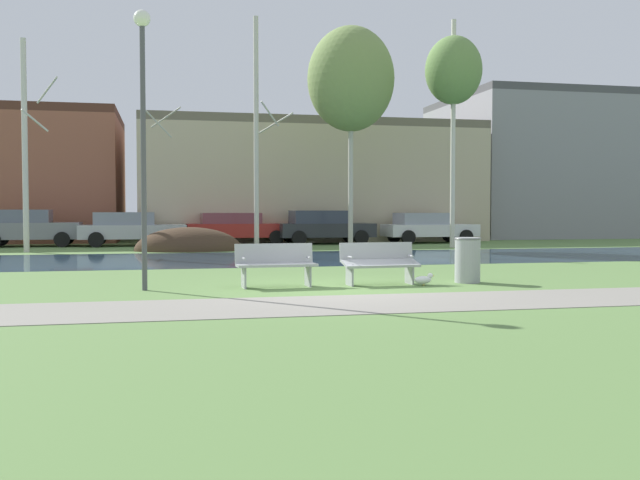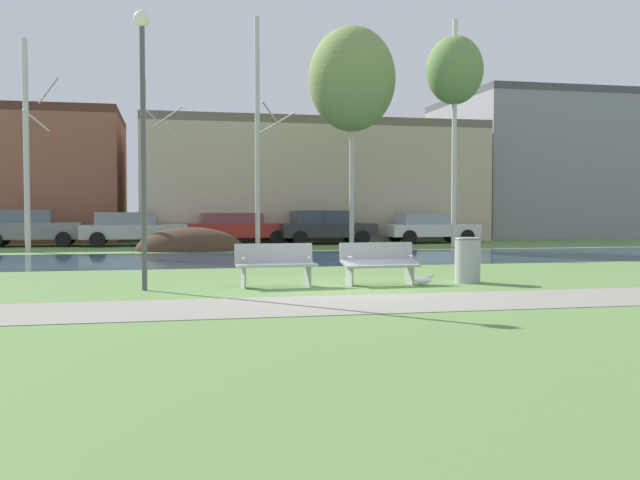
{
  "view_description": "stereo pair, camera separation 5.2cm",
  "coord_description": "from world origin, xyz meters",
  "px_view_note": "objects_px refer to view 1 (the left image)",
  "views": [
    {
      "loc": [
        -3.26,
        -13.38,
        1.55
      ],
      "look_at": [
        0.01,
        1.59,
        0.9
      ],
      "focal_mm": 39.9,
      "sensor_mm": 36.0,
      "label": 1
    },
    {
      "loc": [
        -3.21,
        -13.39,
        1.55
      ],
      "look_at": [
        0.01,
        1.59,
        0.9
      ],
      "focal_mm": 39.9,
      "sensor_mm": 36.0,
      "label": 2
    }
  ],
  "objects_px": {
    "parked_wagon_fourth_dark": "(323,226)",
    "parked_suv_fifth_white": "(427,227)",
    "bench_left": "(276,264)",
    "parked_hatch_third_red": "(237,227)",
    "trash_bin": "(468,259)",
    "seagull": "(424,279)",
    "parked_sedan_second_silver": "(131,228)",
    "parked_van_nearest_grey": "(29,227)",
    "bench_right": "(379,262)",
    "streetlamp": "(143,104)"
  },
  "relations": [
    {
      "from": "streetlamp",
      "to": "bench_right",
      "type": "bearing_deg",
      "value": 0.48
    },
    {
      "from": "streetlamp",
      "to": "seagull",
      "type": "bearing_deg",
      "value": -3.93
    },
    {
      "from": "streetlamp",
      "to": "parked_sedan_second_silver",
      "type": "height_order",
      "value": "streetlamp"
    },
    {
      "from": "seagull",
      "to": "streetlamp",
      "type": "distance_m",
      "value": 6.54
    },
    {
      "from": "seagull",
      "to": "parked_wagon_fourth_dark",
      "type": "distance_m",
      "value": 17.9
    },
    {
      "from": "bench_left",
      "to": "trash_bin",
      "type": "relative_size",
      "value": 1.69
    },
    {
      "from": "bench_left",
      "to": "parked_sedan_second_silver",
      "type": "height_order",
      "value": "parked_sedan_second_silver"
    },
    {
      "from": "streetlamp",
      "to": "parked_hatch_third_red",
      "type": "height_order",
      "value": "streetlamp"
    },
    {
      "from": "trash_bin",
      "to": "parked_hatch_third_red",
      "type": "bearing_deg",
      "value": 99.87
    },
    {
      "from": "seagull",
      "to": "parked_wagon_fourth_dark",
      "type": "relative_size",
      "value": 0.1
    },
    {
      "from": "bench_left",
      "to": "trash_bin",
      "type": "distance_m",
      "value": 4.13
    },
    {
      "from": "seagull",
      "to": "streetlamp",
      "type": "bearing_deg",
      "value": 176.07
    },
    {
      "from": "trash_bin",
      "to": "parked_suv_fifth_white",
      "type": "xyz_separation_m",
      "value": [
        5.68,
        17.24,
        0.25
      ]
    },
    {
      "from": "bench_left",
      "to": "trash_bin",
      "type": "xyz_separation_m",
      "value": [
        4.13,
        0.0,
        0.03
      ]
    },
    {
      "from": "parked_hatch_third_red",
      "to": "parked_wagon_fourth_dark",
      "type": "distance_m",
      "value": 3.9
    },
    {
      "from": "trash_bin",
      "to": "streetlamp",
      "type": "relative_size",
      "value": 0.18
    },
    {
      "from": "parked_wagon_fourth_dark",
      "to": "parked_van_nearest_grey",
      "type": "bearing_deg",
      "value": 178.09
    },
    {
      "from": "parked_suv_fifth_white",
      "to": "bench_left",
      "type": "bearing_deg",
      "value": -119.65
    },
    {
      "from": "parked_hatch_third_red",
      "to": "parked_van_nearest_grey",
      "type": "bearing_deg",
      "value": -178.73
    },
    {
      "from": "seagull",
      "to": "parked_sedan_second_silver",
      "type": "height_order",
      "value": "parked_sedan_second_silver"
    },
    {
      "from": "trash_bin",
      "to": "seagull",
      "type": "relative_size",
      "value": 2.2
    },
    {
      "from": "trash_bin",
      "to": "parked_suv_fifth_white",
      "type": "distance_m",
      "value": 18.15
    },
    {
      "from": "parked_wagon_fourth_dark",
      "to": "parked_sedan_second_silver",
      "type": "bearing_deg",
      "value": 179.73
    },
    {
      "from": "bench_left",
      "to": "trash_bin",
      "type": "bearing_deg",
      "value": 0.02
    },
    {
      "from": "parked_wagon_fourth_dark",
      "to": "parked_suv_fifth_white",
      "type": "height_order",
      "value": "parked_wagon_fourth_dark"
    },
    {
      "from": "parked_van_nearest_grey",
      "to": "parked_hatch_third_red",
      "type": "xyz_separation_m",
      "value": [
        8.79,
        0.2,
        -0.06
      ]
    },
    {
      "from": "bench_left",
      "to": "bench_right",
      "type": "bearing_deg",
      "value": 0.0
    },
    {
      "from": "bench_right",
      "to": "parked_wagon_fourth_dark",
      "type": "relative_size",
      "value": 0.37
    },
    {
      "from": "bench_left",
      "to": "parked_van_nearest_grey",
      "type": "bearing_deg",
      "value": 113.66
    },
    {
      "from": "parked_sedan_second_silver",
      "to": "parked_suv_fifth_white",
      "type": "height_order",
      "value": "parked_sedan_second_silver"
    },
    {
      "from": "streetlamp",
      "to": "parked_wagon_fourth_dark",
      "type": "distance_m",
      "value": 19.12
    },
    {
      "from": "parked_hatch_third_red",
      "to": "bench_left",
      "type": "bearing_deg",
      "value": -93.18
    },
    {
      "from": "seagull",
      "to": "parked_sedan_second_silver",
      "type": "distance_m",
      "value": 19.03
    },
    {
      "from": "bench_right",
      "to": "bench_left",
      "type": "bearing_deg",
      "value": 180.0
    },
    {
      "from": "bench_left",
      "to": "parked_sedan_second_silver",
      "type": "relative_size",
      "value": 0.36
    },
    {
      "from": "bench_left",
      "to": "parked_sedan_second_silver",
      "type": "xyz_separation_m",
      "value": [
        -3.62,
        17.41,
        0.3
      ]
    },
    {
      "from": "parked_wagon_fourth_dark",
      "to": "streetlamp",
      "type": "bearing_deg",
      "value": -113.05
    },
    {
      "from": "parked_van_nearest_grey",
      "to": "parked_wagon_fourth_dark",
      "type": "relative_size",
      "value": 0.94
    },
    {
      "from": "bench_right",
      "to": "seagull",
      "type": "bearing_deg",
      "value": -27.09
    },
    {
      "from": "parked_van_nearest_grey",
      "to": "bench_left",
      "type": "bearing_deg",
      "value": -66.34
    },
    {
      "from": "bench_right",
      "to": "parked_hatch_third_red",
      "type": "distance_m",
      "value": 18.03
    },
    {
      "from": "parked_van_nearest_grey",
      "to": "parked_wagon_fourth_dark",
      "type": "xyz_separation_m",
      "value": [
        12.64,
        -0.42,
        -0.02
      ]
    },
    {
      "from": "trash_bin",
      "to": "seagull",
      "type": "height_order",
      "value": "trash_bin"
    },
    {
      "from": "seagull",
      "to": "parked_van_nearest_grey",
      "type": "relative_size",
      "value": 0.11
    },
    {
      "from": "bench_left",
      "to": "bench_right",
      "type": "height_order",
      "value": "same"
    },
    {
      "from": "parked_hatch_third_red",
      "to": "parked_wagon_fourth_dark",
      "type": "bearing_deg",
      "value": -9.11
    },
    {
      "from": "bench_left",
      "to": "seagull",
      "type": "xyz_separation_m",
      "value": [
        2.99,
        -0.42,
        -0.34
      ]
    },
    {
      "from": "parked_sedan_second_silver",
      "to": "parked_wagon_fourth_dark",
      "type": "bearing_deg",
      "value": -0.27
    },
    {
      "from": "parked_sedan_second_silver",
      "to": "parked_wagon_fourth_dark",
      "type": "height_order",
      "value": "parked_wagon_fourth_dark"
    },
    {
      "from": "trash_bin",
      "to": "parked_hatch_third_red",
      "type": "distance_m",
      "value": 18.26
    }
  ]
}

